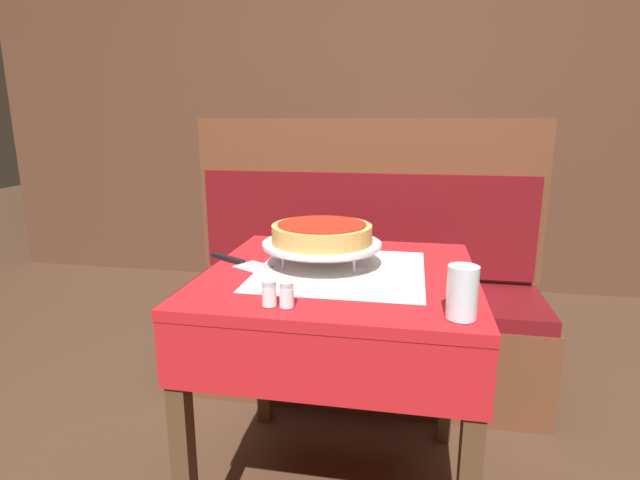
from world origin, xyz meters
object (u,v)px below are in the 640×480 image
dining_table_front (340,308)px  booth_bench (359,312)px  deep_dish_pizza (322,233)px  pepper_shaker (287,295)px  pizza_pan_stand (322,245)px  salt_shaker (269,294)px  pizza_server (240,262)px  dining_table_rear (401,209)px  condiment_caddy (388,183)px  water_glass_near (462,292)px

dining_table_front → booth_bench: size_ratio=0.49×
dining_table_front → booth_bench: bearing=91.4°
deep_dish_pizza → pepper_shaker: bearing=-93.5°
dining_table_front → pepper_shaker: size_ratio=12.88×
booth_bench → pepper_shaker: bearing=-93.5°
pizza_pan_stand → salt_shaker: (-0.06, -0.34, -0.04)m
deep_dish_pizza → pizza_server: size_ratio=1.28×
pizza_server → pepper_shaker: bearing=-54.6°
dining_table_rear → condiment_caddy: 0.20m
booth_bench → deep_dish_pizza: booth_bench is taller
booth_bench → water_glass_near: booth_bench is taller
condiment_caddy → pizza_server: bearing=-102.6°
booth_bench → salt_shaker: (-0.11, -1.06, 0.45)m
deep_dish_pizza → pepper_shaker: deep_dish_pizza is taller
dining_table_front → pizza_server: pizza_server is taller
pepper_shaker → condiment_caddy: size_ratio=0.33×
dining_table_rear → deep_dish_pizza: size_ratio=2.60×
deep_dish_pizza → water_glass_near: size_ratio=2.48×
dining_table_front → condiment_caddy: condiment_caddy is taller
salt_shaker → booth_bench: bearing=84.2°
dining_table_front → pepper_shaker: bearing=-104.7°
pizza_pan_stand → water_glass_near: (0.38, -0.34, -0.00)m
pizza_server → salt_shaker: 0.38m
dining_table_rear → water_glass_near: size_ratio=6.44×
booth_bench → condiment_caddy: size_ratio=8.70×
dining_table_front → booth_bench: booth_bench is taller
pepper_shaker → pizza_server: bearing=125.4°
dining_table_front → salt_shaker: 0.37m
booth_bench → pizza_pan_stand: booth_bench is taller
dining_table_front → dining_table_rear: 1.73m
pizza_server → pepper_shaker: (0.23, -0.33, 0.03)m
booth_bench → water_glass_near: 1.21m
dining_table_rear → deep_dish_pizza: 1.72m
pizza_pan_stand → deep_dish_pizza: bearing=-9.5°
pepper_shaker → condiment_caddy: bearing=86.1°
dining_table_front → pizza_server: bearing=178.1°
booth_bench → salt_shaker: size_ratio=26.18×
water_glass_near → pepper_shaker: size_ratio=1.99×
dining_table_front → condiment_caddy: bearing=88.2°
pizza_server → booth_bench: bearing=68.0°
dining_table_front → dining_table_rear: (0.13, 1.72, 0.01)m
booth_bench → salt_shaker: 1.16m
pizza_pan_stand → salt_shaker: bearing=-100.5°
dining_table_front → salt_shaker: bearing=-111.7°
pepper_shaker → water_glass_near: bearing=0.7°
dining_table_rear → booth_bench: booth_bench is taller
deep_dish_pizza → water_glass_near: (0.38, -0.34, -0.04)m
deep_dish_pizza → salt_shaker: 0.36m
pizza_pan_stand → deep_dish_pizza: 0.04m
dining_table_rear → pizza_pan_stand: size_ratio=2.18×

